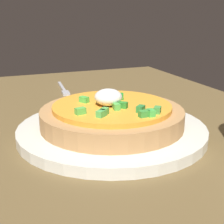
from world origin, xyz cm
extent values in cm
cube|color=brown|center=(0.00, 0.00, 1.52)|extent=(106.44, 69.23, 3.04)
cylinder|color=silver|center=(4.43, -3.19, 3.74)|extent=(26.07, 26.07, 1.40)
cylinder|color=#B1814E|center=(4.43, -3.19, 5.67)|extent=(19.68, 19.68, 2.45)
cylinder|color=orange|center=(4.43, -3.19, 7.20)|extent=(16.27, 16.27, 0.62)
ellipsoid|color=white|center=(4.32, -2.61, 8.64)|extent=(3.74, 3.74, 2.25)
cube|color=green|center=(6.94, -0.22, 7.91)|extent=(1.51, 1.35, 0.80)
cube|color=#2F862D|center=(2.44, -3.88, 7.91)|extent=(1.47, 1.47, 0.80)
cube|color=#4CAE50|center=(0.47, 0.43, 7.91)|extent=(1.41, 1.50, 0.80)
cube|color=#56B647|center=(1.94, 2.03, 7.91)|extent=(1.05, 1.42, 0.80)
cube|color=#2C8037|center=(0.40, -5.31, 7.91)|extent=(1.45, 1.49, 0.80)
cube|color=#449641|center=(-1.23, -7.04, 7.91)|extent=(1.50, 1.42, 0.80)
cube|color=#52AB44|center=(0.68, -0.62, 7.91)|extent=(1.44, 1.49, 0.80)
cube|color=green|center=(-1.98, -5.73, 7.91)|extent=(1.39, 0.99, 0.80)
cube|color=green|center=(2.13, -2.88, 7.91)|extent=(1.39, 0.99, 0.80)
cube|color=green|center=(-2.00, -4.79, 7.91)|extent=(0.91, 1.35, 0.80)
cube|color=#278C2A|center=(6.61, -5.40, 7.91)|extent=(1.49, 1.23, 0.80)
cube|color=#B7B7BC|center=(35.29, -3.54, 3.29)|extent=(8.94, 1.49, 0.50)
cube|color=#B7B7BC|center=(29.46, -2.96, 3.29)|extent=(2.93, 1.67, 0.50)
camera|label=1|loc=(-36.54, 13.22, 20.24)|focal=54.11mm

